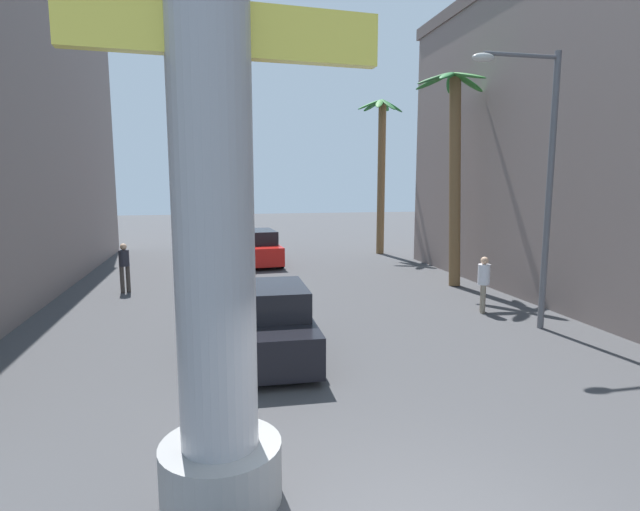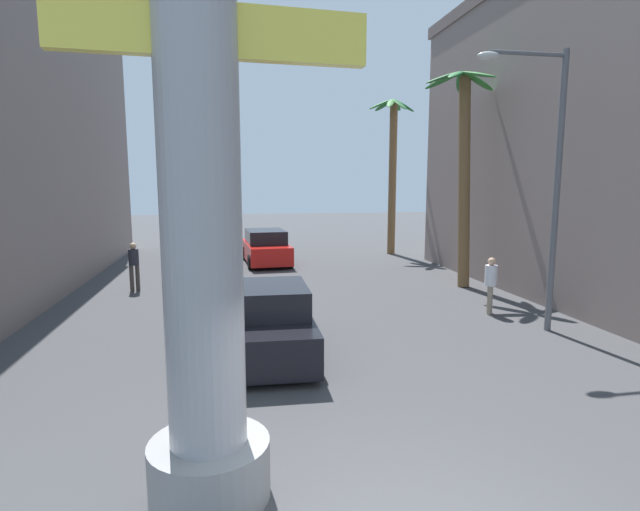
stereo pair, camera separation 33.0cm
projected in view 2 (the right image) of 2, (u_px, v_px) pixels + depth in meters
ground_plane at (291, 309)px, 14.80m from camera, size 92.12×92.12×0.00m
neon_sign_pole at (197, 77)px, 5.28m from camera, size 3.67×1.43×10.78m
street_lamp at (545, 165)px, 12.04m from camera, size 2.32×0.28×6.84m
car_lead at (266, 321)px, 11.00m from camera, size 2.09×4.69×1.56m
car_far at (266, 248)px, 23.10m from camera, size 2.19×4.44×1.56m
palm_tree_far_right at (392, 164)px, 25.72m from camera, size 2.42×2.33×7.97m
palm_tree_mid_right at (463, 160)px, 17.59m from camera, size 2.76×2.64×7.58m
pedestrian_far_left at (134, 263)px, 17.12m from camera, size 0.46×0.46×1.69m
pedestrian_mid_right at (491, 281)px, 14.15m from camera, size 0.45×0.45×1.63m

